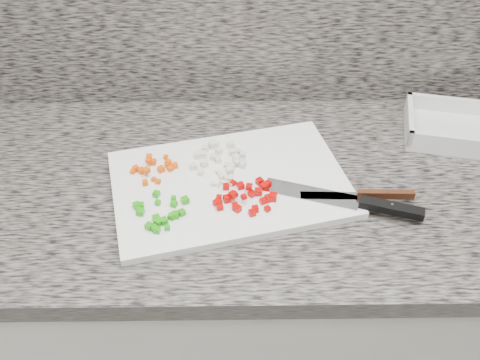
{
  "coord_description": "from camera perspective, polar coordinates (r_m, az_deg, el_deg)",
  "views": [
    {
      "loc": [
        -0.11,
        0.6,
        1.64
      ],
      "look_at": [
        -0.1,
        1.39,
        0.94
      ],
      "focal_mm": 40.0,
      "sensor_mm": 36.0,
      "label": 1
    }
  ],
  "objects": [
    {
      "name": "tray",
      "position": [
        1.32,
        22.26,
        5.03
      ],
      "size": [
        0.27,
        0.22,
        0.05
      ],
      "rotation": [
        0.0,
        0.0,
        -0.22
      ],
      "color": "silver",
      "rests_on": "countertop"
    },
    {
      "name": "chef_knife",
      "position": [
        1.06,
        13.0,
        -2.41
      ],
      "size": [
        0.3,
        0.13,
        0.02
      ],
      "rotation": [
        0.0,
        0.0,
        -0.32
      ],
      "color": "silver",
      "rests_on": "cutting_board"
    },
    {
      "name": "onion_pile",
      "position": [
        1.14,
        -2.1,
        2.59
      ],
      "size": [
        0.12,
        0.11,
        0.01
      ],
      "color": "silver",
      "rests_on": "cutting_board"
    },
    {
      "name": "paring_knife",
      "position": [
        1.08,
        13.82,
        -1.54
      ],
      "size": [
        0.22,
        0.03,
        0.02
      ],
      "rotation": [
        0.0,
        0.0,
        -0.03
      ],
      "color": "silver",
      "rests_on": "cutting_board"
    },
    {
      "name": "cutting_board",
      "position": [
        1.09,
        -1.06,
        -0.41
      ],
      "size": [
        0.53,
        0.42,
        0.02
      ],
      "primitive_type": "cube",
      "rotation": [
        0.0,
        0.0,
        0.24
      ],
      "color": "white",
      "rests_on": "countertop"
    },
    {
      "name": "red_pepper_pile",
      "position": [
        1.04,
        0.78,
        -1.7
      ],
      "size": [
        0.13,
        0.11,
        0.02
      ],
      "color": "#B60402",
      "rests_on": "cutting_board"
    },
    {
      "name": "garlic_pile",
      "position": [
        1.08,
        -1.7,
        0.13
      ],
      "size": [
        0.05,
        0.05,
        0.01
      ],
      "color": "beige",
      "rests_on": "cutting_board"
    },
    {
      "name": "cabinet",
      "position": [
        1.47,
        3.82,
        -13.61
      ],
      "size": [
        3.92,
        0.62,
        0.86
      ],
      "primitive_type": "cube",
      "color": "silver",
      "rests_on": "ground"
    },
    {
      "name": "carrot_pile",
      "position": [
        1.12,
        -9.14,
        1.32
      ],
      "size": [
        0.1,
        0.1,
        0.02
      ],
      "color": "#E54F04",
      "rests_on": "cutting_board"
    },
    {
      "name": "countertop",
      "position": [
        1.13,
        4.82,
        -0.47
      ],
      "size": [
        3.96,
        0.64,
        0.04
      ],
      "primitive_type": "cube",
      "color": "#635F57",
      "rests_on": "cabinet"
    },
    {
      "name": "green_pepper_pile",
      "position": [
        1.02,
        -8.43,
        -3.51
      ],
      "size": [
        0.11,
        0.11,
        0.01
      ],
      "color": "#21970D",
      "rests_on": "cutting_board"
    }
  ]
}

